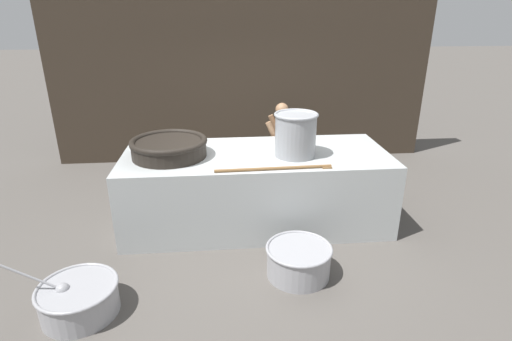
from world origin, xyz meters
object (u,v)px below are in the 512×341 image
Objects in this scene: cook at (281,144)px; prep_bowl_meat at (299,259)px; giant_wok_near at (169,147)px; stock_pot at (296,134)px; prep_bowl_vegetables at (79,298)px.

cook is 2.49m from prep_bowl_meat.
prep_bowl_meat is at bearing -40.57° from giant_wok_near.
stock_pot is 3.18m from prep_bowl_vegetables.
cook is 1.96× the size of prep_bowl_meat.
cook is (-0.01, 1.21, -0.54)m from stock_pot.
giant_wok_near reaches higher than prep_bowl_meat.
cook is at bearing 48.97° from prep_bowl_vegetables.
giant_wok_near is at bearing 45.16° from cook.
prep_bowl_meat is (2.33, 0.43, 0.02)m from prep_bowl_vegetables.
stock_pot reaches higher than prep_bowl_meat.
prep_bowl_meat is at bearing 98.90° from cook.
stock_pot reaches higher than cook.
prep_bowl_vegetables is at bearing 61.14° from cook.
stock_pot is 0.56× the size of prep_bowl_vegetables.
prep_bowl_meat is at bearing -96.87° from stock_pot.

